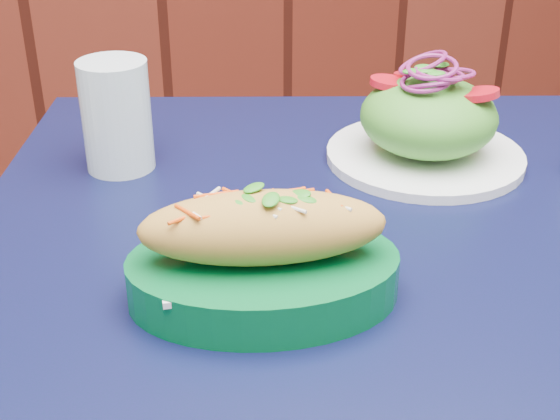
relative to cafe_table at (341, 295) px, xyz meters
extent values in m
cube|color=black|center=(0.00, 0.00, 0.07)|extent=(0.99, 0.99, 0.03)
cylinder|color=black|center=(-0.23, 0.41, -0.30)|extent=(0.04, 0.04, 0.72)
cylinder|color=black|center=(0.41, 0.23, -0.30)|extent=(0.04, 0.04, 0.72)
cylinder|color=white|center=(0.54, 0.30, -0.46)|extent=(0.03, 0.03, 0.41)
cube|color=white|center=(-0.12, -0.10, 0.13)|extent=(0.19, 0.12, 0.01)
ellipsoid|color=gold|center=(-0.12, -0.10, 0.16)|extent=(0.23, 0.11, 0.06)
cylinder|color=white|center=(0.16, 0.13, 0.09)|extent=(0.24, 0.24, 0.01)
ellipsoid|color=#4C992D|center=(0.16, 0.13, 0.15)|extent=(0.17, 0.17, 0.09)
cylinder|color=red|center=(0.20, 0.10, 0.19)|extent=(0.05, 0.05, 0.01)
cylinder|color=red|center=(0.12, 0.16, 0.19)|extent=(0.05, 0.05, 0.01)
cylinder|color=red|center=(0.16, 0.18, 0.19)|extent=(0.05, 0.05, 0.01)
torus|color=#841C64|center=(0.16, 0.13, 0.20)|extent=(0.06, 0.06, 0.01)
torus|color=#841C64|center=(0.16, 0.13, 0.20)|extent=(0.06, 0.06, 0.01)
torus|color=#841C64|center=(0.16, 0.13, 0.20)|extent=(0.06, 0.06, 0.01)
torus|color=#841C64|center=(0.16, 0.13, 0.21)|extent=(0.06, 0.06, 0.01)
torus|color=#841C64|center=(0.16, 0.13, 0.21)|extent=(0.06, 0.06, 0.01)
torus|color=#841C64|center=(0.16, 0.13, 0.22)|extent=(0.06, 0.06, 0.01)
cylinder|color=silver|center=(-0.21, 0.22, 0.15)|extent=(0.08, 0.08, 0.13)
camera|label=1|loc=(-0.26, -0.67, 0.49)|focal=50.00mm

